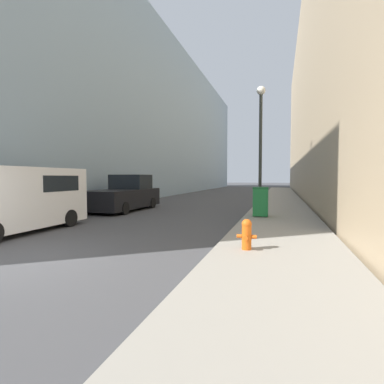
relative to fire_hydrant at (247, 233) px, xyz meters
The scene contains 9 objects.
ground_plane 5.28m from the fire_hydrant, 157.34° to the right, with size 200.00×200.00×0.00m, color #424244.
sidewalk_right 16.00m from the fire_hydrant, 87.19° to the left, with size 3.16×60.00×0.13m.
building_left_glass 29.74m from the fire_hydrant, 123.48° to the left, with size 12.00×60.00×16.31m.
building_right_stone 27.02m from the fire_hydrant, 70.55° to the left, with size 12.00×60.00×19.30m.
fire_hydrant is the anchor object (origin of this frame).
trash_bin 6.33m from the fire_hydrant, 90.69° to the left, with size 0.65×0.70×1.30m.
lamppost 10.61m from the fire_hydrant, 92.01° to the left, with size 0.48×0.48×6.75m.
white_van 7.77m from the fire_hydrant, behind, with size 1.91×5.13×2.19m.
pickup_truck 11.05m from the fire_hydrant, 134.18° to the left, with size 2.26×5.37×2.01m.
Camera 1 is at (5.61, -5.13, 1.85)m, focal length 28.00 mm.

